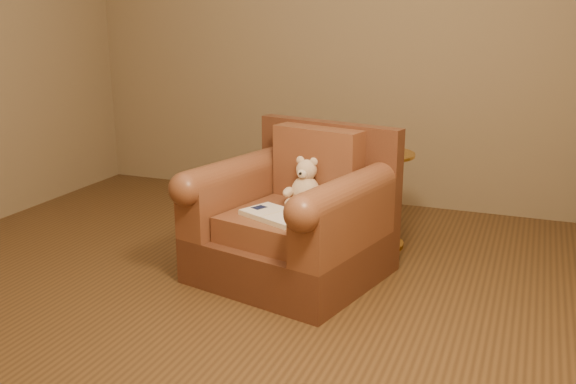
% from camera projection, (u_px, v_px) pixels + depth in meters
% --- Properties ---
extents(floor, '(4.00, 4.00, 0.00)m').
position_uv_depth(floor, '(205.00, 290.00, 3.50)').
color(floor, '#55391D').
rests_on(floor, ground).
extents(armchair, '(1.12, 1.08, 0.84)m').
position_uv_depth(armchair, '(295.00, 220.00, 3.64)').
color(armchair, '#572F1D').
rests_on(armchair, floor).
extents(teddy_bear, '(0.20, 0.23, 0.28)m').
position_uv_depth(teddy_bear, '(304.00, 187.00, 3.64)').
color(teddy_bear, beige).
rests_on(teddy_bear, armchair).
extents(guidebook, '(0.42, 0.35, 0.03)m').
position_uv_depth(guidebook, '(276.00, 215.00, 3.43)').
color(guidebook, beige).
rests_on(guidebook, armchair).
extents(side_table, '(0.44, 0.44, 0.62)m').
position_uv_depth(side_table, '(378.00, 196.00, 4.09)').
color(side_table, gold).
rests_on(side_table, floor).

